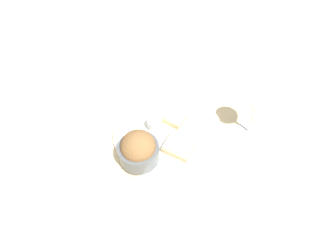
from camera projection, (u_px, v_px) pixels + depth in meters
ground_plane at (168, 133)px, 0.81m from camera, size 4.00×4.00×0.00m
dinner_plate at (168, 131)px, 0.81m from camera, size 0.34×0.34×0.01m
salad_bowl at (139, 149)px, 0.71m from camera, size 0.11×0.11×0.10m
sauce_ramekin at (155, 124)px, 0.79m from camera, size 0.04×0.04×0.04m
cheese_toast_near at (179, 146)px, 0.75m from camera, size 0.11×0.10×0.03m
cheese_toast_far at (174, 117)px, 0.82m from camera, size 0.09×0.09×0.03m
wine_glass at (257, 109)px, 0.73m from camera, size 0.08×0.08×0.15m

